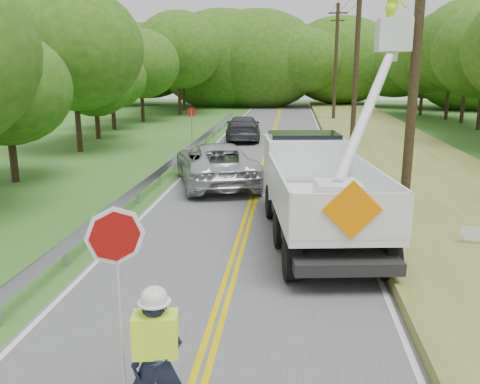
# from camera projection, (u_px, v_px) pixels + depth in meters

# --- Properties ---
(ground) EXTENTS (140.00, 140.00, 0.00)m
(ground) POSITION_uv_depth(u_px,v_px,m) (203.00, 369.00, 8.30)
(ground) COLOR #2D631D
(ground) RESTS_ON ground
(road) EXTENTS (7.20, 96.00, 0.03)m
(road) POSITION_uv_depth(u_px,v_px,m) (259.00, 181.00, 21.82)
(road) COLOR #525255
(road) RESTS_ON ground
(guardrail) EXTENTS (0.18, 48.00, 0.77)m
(guardrail) POSITION_uv_depth(u_px,v_px,m) (171.00, 163.00, 22.96)
(guardrail) COLOR #9DA1A6
(guardrail) RESTS_ON ground
(utility_poles) EXTENTS (1.60, 43.30, 10.00)m
(utility_poles) POSITION_uv_depth(u_px,v_px,m) (375.00, 55.00, 22.98)
(utility_poles) COLOR black
(utility_poles) RESTS_ON ground
(tall_grass_verge) EXTENTS (7.00, 96.00, 0.30)m
(tall_grass_verge) POSITION_uv_depth(u_px,v_px,m) (430.00, 182.00, 21.09)
(tall_grass_verge) COLOR olive
(tall_grass_verge) RESTS_ON ground
(treeline_left) EXTENTS (9.52, 55.02, 10.17)m
(treeline_left) POSITION_uv_depth(u_px,v_px,m) (124.00, 56.00, 36.20)
(treeline_left) COLOR #332319
(treeline_left) RESTS_ON ground
(treeline_horizon) EXTENTS (57.32, 14.99, 12.19)m
(treeline_horizon) POSITION_uv_depth(u_px,v_px,m) (294.00, 60.00, 61.07)
(treeline_horizon) COLOR #254E11
(treeline_horizon) RESTS_ON ground
(flagger) EXTENTS (1.16, 0.55, 3.10)m
(flagger) POSITION_uv_depth(u_px,v_px,m) (155.00, 353.00, 6.70)
(flagger) COLOR #191E33
(flagger) RESTS_ON road
(bucket_truck) EXTENTS (4.37, 7.90, 7.35)m
(bucket_truck) POSITION_uv_depth(u_px,v_px,m) (318.00, 174.00, 15.24)
(bucket_truck) COLOR black
(bucket_truck) RESTS_ON road
(suv_silver) EXTENTS (4.60, 6.84, 1.74)m
(suv_silver) POSITION_uv_depth(u_px,v_px,m) (216.00, 163.00, 21.08)
(suv_silver) COLOR silver
(suv_silver) RESTS_ON road
(suv_darkgrey) EXTENTS (2.71, 5.65, 1.59)m
(suv_darkgrey) POSITION_uv_depth(u_px,v_px,m) (243.00, 128.00, 33.85)
(suv_darkgrey) COLOR #3A3B43
(suv_darkgrey) RESTS_ON road
(stop_sign_permanent) EXTENTS (0.45, 0.34, 2.52)m
(stop_sign_permanent) POSITION_uv_depth(u_px,v_px,m) (192.00, 122.00, 29.25)
(stop_sign_permanent) COLOR #9DA1A6
(stop_sign_permanent) RESTS_ON ground
(yard_sign) EXTENTS (0.50, 0.16, 0.74)m
(yard_sign) POSITION_uv_depth(u_px,v_px,m) (471.00, 235.00, 13.28)
(yard_sign) COLOR white
(yard_sign) RESTS_ON ground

